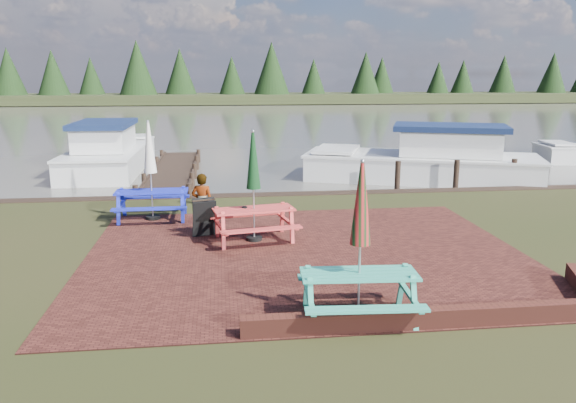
# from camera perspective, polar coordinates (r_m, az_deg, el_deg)

# --- Properties ---
(ground) EXTENTS (120.00, 120.00, 0.00)m
(ground) POSITION_cam_1_polar(r_m,az_deg,el_deg) (10.75, 2.68, -7.08)
(ground) COLOR black
(ground) RESTS_ON ground
(paving) EXTENTS (9.00, 7.50, 0.02)m
(paving) POSITION_cam_1_polar(r_m,az_deg,el_deg) (11.68, 1.87, -5.38)
(paving) COLOR #331410
(paving) RESTS_ON ground
(brick_wall) EXTENTS (6.21, 1.79, 0.30)m
(brick_wall) POSITION_cam_1_polar(r_m,az_deg,el_deg) (9.17, 18.87, -10.40)
(brick_wall) COLOR #4C1E16
(brick_wall) RESTS_ON ground
(water) EXTENTS (120.00, 60.00, 0.02)m
(water) POSITION_cam_1_polar(r_m,az_deg,el_deg) (47.14, -4.80, 8.34)
(water) COLOR #46443C
(water) RESTS_ON ground
(far_treeline) EXTENTS (120.00, 10.00, 8.10)m
(far_treeline) POSITION_cam_1_polar(r_m,az_deg,el_deg) (75.98, -5.69, 12.49)
(far_treeline) COLOR black
(far_treeline) RESTS_ON ground
(picnic_table_teal) EXTENTS (1.85, 1.67, 2.43)m
(picnic_table_teal) POSITION_cam_1_polar(r_m,az_deg,el_deg) (8.53, 7.27, -6.48)
(picnic_table_teal) COLOR teal
(picnic_table_teal) RESTS_ON ground
(picnic_table_red) EXTENTS (2.02, 1.86, 2.46)m
(picnic_table_red) POSITION_cam_1_polar(r_m,az_deg,el_deg) (12.42, -3.50, -0.21)
(picnic_table_red) COLOR #C53532
(picnic_table_red) RESTS_ON ground
(picnic_table_blue) EXTENTS (1.82, 1.62, 2.51)m
(picnic_table_blue) POSITION_cam_1_polar(r_m,az_deg,el_deg) (14.64, -13.71, 1.52)
(picnic_table_blue) COLOR #1721AC
(picnic_table_blue) RESTS_ON ground
(chalkboard) EXTENTS (0.57, 0.64, 0.86)m
(chalkboard) POSITION_cam_1_polar(r_m,az_deg,el_deg) (13.03, -8.49, -1.60)
(chalkboard) COLOR black
(chalkboard) RESTS_ON ground
(jetty) EXTENTS (1.76, 9.08, 1.00)m
(jetty) POSITION_cam_1_polar(r_m,az_deg,el_deg) (21.61, -11.54, 3.13)
(jetty) COLOR black
(jetty) RESTS_ON ground
(boat_jetty) EXTENTS (2.71, 7.78, 2.25)m
(boat_jetty) POSITION_cam_1_polar(r_m,az_deg,el_deg) (23.93, -17.67, 4.57)
(boat_jetty) COLOR silver
(boat_jetty) RESTS_ON ground
(boat_near) EXTENTS (8.87, 5.66, 2.27)m
(boat_near) POSITION_cam_1_polar(r_m,az_deg,el_deg) (21.26, 13.82, 3.85)
(boat_near) COLOR silver
(boat_near) RESTS_ON ground
(person) EXTENTS (0.72, 0.56, 1.75)m
(person) POSITION_cam_1_polar(r_m,az_deg,el_deg) (16.19, -8.79, 2.78)
(person) COLOR gray
(person) RESTS_ON ground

